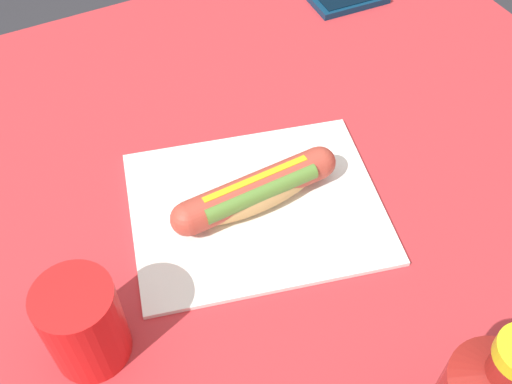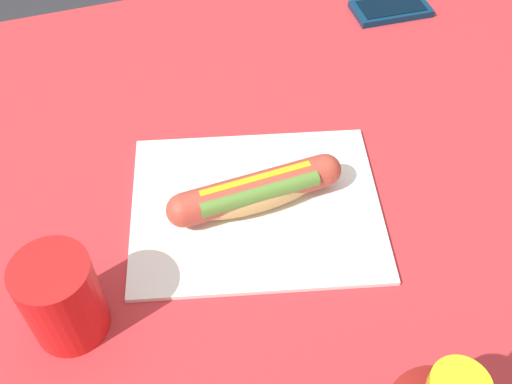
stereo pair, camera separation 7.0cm
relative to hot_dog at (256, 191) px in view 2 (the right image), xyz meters
name	(u,v)px [view 2 (the right image)]	position (x,y,z in m)	size (l,w,h in m)	color
dining_table	(274,272)	(-0.02, 0.01, -0.16)	(1.06, 1.00, 0.75)	brown
paper_wrapper	(256,207)	(0.00, 0.00, -0.03)	(0.29, 0.23, 0.01)	white
hot_dog	(256,191)	(0.00, 0.00, 0.00)	(0.21, 0.05, 0.05)	tan
cell_phone	(391,9)	(-0.33, -0.32, -0.03)	(0.13, 0.07, 0.01)	#0A2D4C
drinking_cup	(62,298)	(0.23, 0.09, 0.02)	(0.08, 0.08, 0.10)	red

